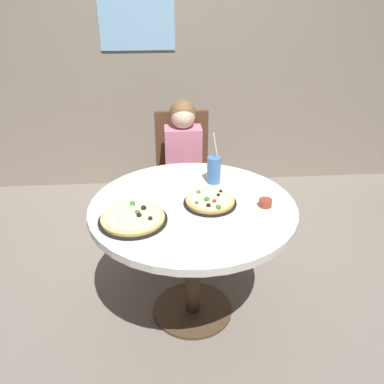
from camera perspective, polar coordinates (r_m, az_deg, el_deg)
ground_plane at (r=2.67m, az=0.09°, el=-15.92°), size 8.00×8.00×0.00m
wall_with_window at (r=3.82m, az=-2.35°, el=21.88°), size 5.20×0.14×2.90m
dining_table at (r=2.27m, az=0.10°, el=-4.17°), size 1.11×1.11×0.75m
chair_wooden at (r=3.17m, az=-1.30°, el=3.30°), size 0.40×0.40×0.95m
diner_child at (r=3.02m, az=-1.08°, el=1.08°), size 0.26×0.41×1.08m
pizza_veggie at (r=2.21m, az=2.49°, el=-1.31°), size 0.28×0.28×0.05m
pizza_cheese at (r=2.08m, az=-8.10°, el=-3.61°), size 0.35×0.35×0.05m
soda_cup at (r=2.42m, az=3.01°, el=3.06°), size 0.08×0.08×0.31m
sauce_bowl at (r=2.22m, az=10.03°, el=-1.48°), size 0.07×0.07×0.04m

